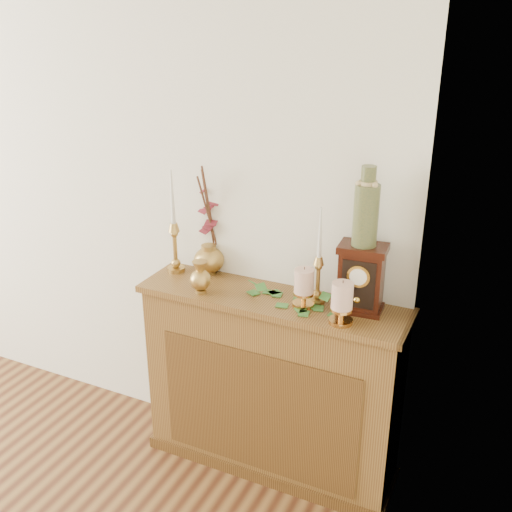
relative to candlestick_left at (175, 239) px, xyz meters
The scene contains 10 objects.
console_shelf 0.85m from the candlestick_left, ahead, with size 1.24×0.34×0.93m.
candlestick_left is the anchor object (origin of this frame).
candlestick_center 0.74m from the candlestick_left, ahead, with size 0.07×0.07×0.43m.
bud_vase 0.30m from the candlestick_left, 34.64° to the right, with size 0.10×0.10×0.15m.
ginger_jar 0.19m from the candlestick_left, 30.19° to the left, with size 0.22×0.24×0.55m.
pillar_candle_left 0.71m from the candlestick_left, ahead, with size 0.10×0.10×0.18m.
pillar_candle_right 0.91m from the candlestick_left, 10.22° to the right, with size 0.10×0.10×0.19m.
ivy_garland 0.71m from the candlestick_left, ahead, with size 0.49×0.21×0.09m.
mantel_clock 0.93m from the candlestick_left, ahead, with size 0.21×0.15×0.30m.
ceramic_vase 0.97m from the candlestick_left, ahead, with size 0.10×0.10×0.33m.
Camera 1 is at (2.36, -0.10, 2.12)m, focal length 42.00 mm.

